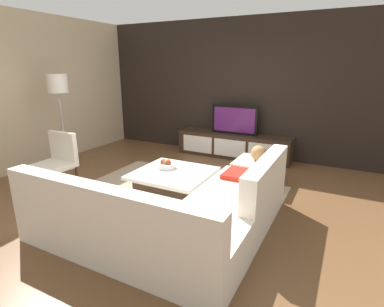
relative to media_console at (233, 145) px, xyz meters
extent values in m
plane|color=brown|center=(0.00, -2.40, -0.25)|extent=(14.00, 14.00, 0.00)
cube|color=black|center=(0.00, 0.30, 1.15)|extent=(6.40, 0.12, 2.80)
cube|color=#C6B28E|center=(-3.20, -2.20, 1.15)|extent=(0.12, 5.20, 2.80)
cube|color=tan|center=(-0.10, -2.40, -0.24)|extent=(3.01, 2.45, 0.01)
cube|color=#332319|center=(0.00, 0.00, 0.00)|extent=(2.37, 0.48, 0.50)
cube|color=white|center=(-0.73, -0.24, 0.00)|extent=(0.67, 0.01, 0.35)
cube|color=white|center=(0.00, -0.24, 0.00)|extent=(0.67, 0.01, 0.35)
cube|color=white|center=(0.73, -0.24, 0.00)|extent=(0.67, 0.01, 0.35)
cube|color=black|center=(0.00, 0.00, 0.55)|extent=(0.97, 0.05, 0.59)
cube|color=#591E66|center=(0.00, -0.03, 0.55)|extent=(0.87, 0.01, 0.50)
cube|color=silver|center=(0.20, -3.70, -0.03)|extent=(2.39, 0.85, 0.43)
cube|color=silver|center=(0.20, -4.03, 0.39)|extent=(2.39, 0.18, 0.41)
cube|color=silver|center=(0.97, -2.54, -0.03)|extent=(0.85, 1.46, 0.43)
cube|color=silver|center=(1.31, -2.54, 0.39)|extent=(0.18, 1.46, 0.41)
cube|color=red|center=(-0.52, -3.70, 0.29)|extent=(0.36, 0.20, 0.22)
cube|color=red|center=(0.97, -2.18, 0.21)|extent=(0.60, 0.44, 0.06)
cube|color=#332319|center=(-0.10, -2.30, -0.08)|extent=(0.86, 0.82, 0.33)
cube|color=white|center=(-0.10, -2.30, 0.10)|extent=(1.07, 1.03, 0.05)
cylinder|color=#332319|center=(-2.11, -3.12, -0.06)|extent=(0.04, 0.04, 0.38)
cylinder|color=#332319|center=(-1.65, -3.12, -0.06)|extent=(0.04, 0.04, 0.38)
cylinder|color=#332319|center=(-2.11, -2.69, -0.06)|extent=(0.04, 0.04, 0.38)
cylinder|color=#332319|center=(-1.65, -2.69, -0.06)|extent=(0.04, 0.04, 0.38)
cube|color=silver|center=(-1.88, -2.91, 0.13)|extent=(0.54, 0.51, 0.08)
cube|color=silver|center=(-1.88, -2.69, 0.40)|extent=(0.54, 0.08, 0.45)
cylinder|color=#A5A5AA|center=(-2.53, -2.13, -0.24)|extent=(0.28, 0.28, 0.02)
cylinder|color=#A5A5AA|center=(-2.53, -2.13, 0.46)|extent=(0.03, 0.03, 1.38)
cylinder|color=white|center=(-2.53, -2.13, 1.32)|extent=(0.34, 0.34, 0.32)
cube|color=silver|center=(0.87, -1.27, -0.05)|extent=(0.70, 0.70, 0.40)
cylinder|color=silver|center=(-0.28, -2.20, 0.17)|extent=(0.28, 0.28, 0.07)
sphere|color=#B23326|center=(-0.24, -2.20, 0.22)|extent=(0.09, 0.09, 0.09)
sphere|color=gold|center=(-0.28, -2.16, 0.22)|extent=(0.09, 0.09, 0.09)
sphere|color=#B23326|center=(-0.32, -2.21, 0.22)|extent=(0.09, 0.09, 0.09)
sphere|color=#4C8C33|center=(-0.28, -2.22, 0.22)|extent=(0.08, 0.08, 0.08)
sphere|color=#AD8451|center=(0.87, -1.27, 0.27)|extent=(0.25, 0.25, 0.25)
camera|label=1|loc=(2.06, -5.85, 1.62)|focal=28.29mm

